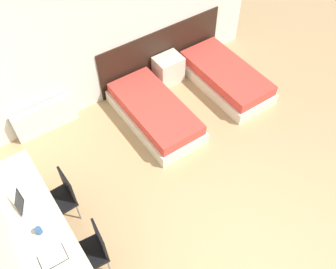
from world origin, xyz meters
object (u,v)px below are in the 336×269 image
nightstand (168,69)px  chair_near_notebook (93,250)px  chair_near_laptop (62,196)px  laptop (26,204)px  bed_near_window (155,113)px  bed_near_door (225,77)px

nightstand → chair_near_notebook: bearing=-139.2°
chair_near_laptop → laptop: (-0.42, -0.06, 0.33)m
bed_near_window → chair_near_notebook: bearing=-140.0°
bed_near_door → chair_near_notebook: (-3.62, -1.70, 0.29)m
bed_near_door → laptop: (-4.05, -0.86, 0.62)m
chair_near_laptop → chair_near_notebook: size_ratio=1.00×
bed_near_door → chair_near_notebook: 4.01m
bed_near_door → bed_near_window: bearing=180.0°
bed_near_window → bed_near_door: 1.59m
nightstand → chair_near_laptop: size_ratio=0.60×
nightstand → chair_near_laptop: chair_near_laptop is taller
nightstand → bed_near_door: bearing=-42.6°
bed_near_door → chair_near_laptop: (-3.62, -0.80, 0.29)m
chair_near_laptop → laptop: size_ratio=2.77×
bed_near_door → laptop: size_ratio=5.86×
chair_near_notebook → chair_near_laptop: bearing=96.0°
nightstand → chair_near_laptop: bearing=-151.6°
chair_near_notebook → laptop: size_ratio=2.77×
chair_near_laptop → chair_near_notebook: (-0.00, -0.91, 0.00)m
bed_near_window → laptop: bearing=-160.7°
bed_near_window → chair_near_notebook: size_ratio=2.11×
bed_near_window → bed_near_door: size_ratio=1.00×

